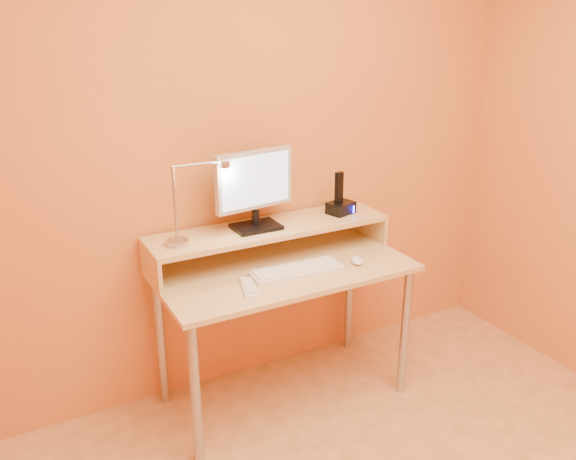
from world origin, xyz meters
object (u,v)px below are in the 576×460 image
lamp_base (178,242)px  mouse (357,260)px  remote_control (249,288)px  keyboard (297,271)px  phone_dock (341,208)px  monitor_panel (254,180)px

lamp_base → mouse: 0.85m
mouse → remote_control: 0.58m
keyboard → remote_control: size_ratio=2.22×
mouse → remote_control: size_ratio=0.49×
mouse → keyboard: bearing=-165.8°
keyboard → phone_dock: bearing=34.1°
phone_dock → mouse: 0.33m
lamp_base → keyboard: lamp_base is taller
monitor_panel → lamp_base: size_ratio=4.05×
monitor_panel → mouse: (0.40, -0.28, -0.38)m
monitor_panel → mouse: monitor_panel is taller
phone_dock → mouse: size_ratio=1.36×
monitor_panel → phone_dock: size_ratio=3.11×
phone_dock → keyboard: phone_dock is taller
keyboard → remote_control: bearing=-166.3°
lamp_base → phone_dock: 0.88m
lamp_base → keyboard: 0.56m
phone_dock → remote_control: phone_dock is taller
mouse → remote_control: mouse is taller
lamp_base → monitor_panel: bearing=5.7°
monitor_panel → lamp_base: 0.46m
monitor_panel → remote_control: monitor_panel is taller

